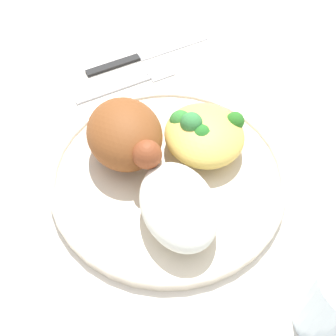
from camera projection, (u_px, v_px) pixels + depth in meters
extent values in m
plane|color=silver|center=(168.00, 181.00, 0.50)|extent=(2.00, 2.00, 0.00)
cylinder|color=beige|center=(168.00, 178.00, 0.50)|extent=(0.26, 0.26, 0.01)
torus|color=beige|center=(168.00, 175.00, 0.50)|extent=(0.27, 0.27, 0.01)
ellipsoid|color=brown|center=(124.00, 134.00, 0.49)|extent=(0.10, 0.08, 0.06)
sphere|color=brown|center=(146.00, 152.00, 0.46)|extent=(0.03, 0.03, 0.03)
ellipsoid|color=silver|center=(178.00, 206.00, 0.44)|extent=(0.11, 0.08, 0.05)
ellipsoid|color=#E2BE56|center=(204.00, 135.00, 0.50)|extent=(0.10, 0.09, 0.04)
sphere|color=#3A8943|center=(191.00, 123.00, 0.49)|extent=(0.03, 0.03, 0.03)
sphere|color=#378334|center=(181.00, 121.00, 0.51)|extent=(0.03, 0.03, 0.03)
sphere|color=#32882E|center=(207.00, 136.00, 0.49)|extent=(0.02, 0.02, 0.02)
sphere|color=#2A7928|center=(202.00, 134.00, 0.49)|extent=(0.02, 0.02, 0.02)
sphere|color=#2B7323|center=(235.00, 121.00, 0.50)|extent=(0.02, 0.02, 0.02)
cube|color=#B2B2B7|center=(114.00, 88.00, 0.59)|extent=(0.02, 0.11, 0.01)
cube|color=#B2B2B7|center=(161.00, 73.00, 0.61)|extent=(0.03, 0.04, 0.00)
cube|color=black|center=(113.00, 64.00, 0.62)|extent=(0.02, 0.08, 0.01)
cube|color=#B2B2B7|center=(173.00, 46.00, 0.65)|extent=(0.03, 0.11, 0.00)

